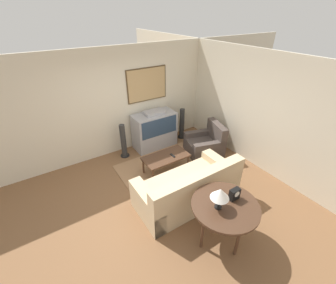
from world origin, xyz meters
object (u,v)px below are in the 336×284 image
at_px(table_lamp, 220,194).
at_px(mantel_clock, 235,194).
at_px(tv, 155,130).
at_px(coffee_table, 166,158).
at_px(couch, 188,189).
at_px(speaker_tower_left, 124,142).
at_px(speaker_tower_right, 182,124).
at_px(console_table, 225,208).
at_px(armchair, 206,144).

bearing_deg(table_lamp, mantel_clock, -0.15).
height_order(tv, coffee_table, tv).
xyz_separation_m(tv, mantel_clock, (-0.37, -3.20, 0.40)).
distance_m(couch, coffee_table, 1.07).
xyz_separation_m(coffee_table, table_lamp, (-0.34, -2.03, 0.69)).
xyz_separation_m(speaker_tower_left, speaker_tower_right, (1.86, 0.00, 0.00)).
bearing_deg(console_table, tv, 79.87).
height_order(console_table, speaker_tower_left, speaker_tower_left).
relative_size(armchair, speaker_tower_left, 1.15).
xyz_separation_m(table_lamp, speaker_tower_left, (-0.22, 3.19, -0.65)).
distance_m(tv, speaker_tower_left, 0.93).
bearing_deg(speaker_tower_right, speaker_tower_left, 180.00).
relative_size(armchair, console_table, 1.00).
bearing_deg(console_table, speaker_tower_right, 64.92).
xyz_separation_m(coffee_table, speaker_tower_left, (-0.56, 1.16, 0.03)).
height_order(mantel_clock, speaker_tower_left, mantel_clock).
height_order(tv, speaker_tower_right, tv).
bearing_deg(tv, table_lamp, -102.55).
relative_size(tv, speaker_tower_right, 1.26).
bearing_deg(speaker_tower_right, console_table, -115.08).
height_order(couch, console_table, couch).
height_order(tv, couch, tv).
distance_m(speaker_tower_left, speaker_tower_right, 1.86).
bearing_deg(armchair, speaker_tower_left, -103.42).
relative_size(couch, speaker_tower_left, 2.23).
bearing_deg(tv, coffee_table, -107.48).
xyz_separation_m(console_table, mantel_clock, (0.20, 0.03, 0.17)).
xyz_separation_m(armchair, table_lamp, (-1.66, -2.13, 0.81)).
xyz_separation_m(armchair, speaker_tower_right, (-0.02, 1.06, 0.16)).
distance_m(couch, armchair, 1.86).
bearing_deg(speaker_tower_right, armchair, -88.92).
relative_size(tv, speaker_tower_left, 1.26).
relative_size(couch, armchair, 1.94).
distance_m(couch, console_table, 1.09).
distance_m(couch, table_lamp, 1.26).
xyz_separation_m(coffee_table, console_table, (-0.21, -2.06, 0.34)).
distance_m(armchair, console_table, 2.68).
relative_size(table_lamp, speaker_tower_right, 0.40).
distance_m(console_table, table_lamp, 0.38).
distance_m(table_lamp, speaker_tower_right, 3.65).
relative_size(tv, couch, 0.57).
bearing_deg(speaker_tower_right, tv, 179.67).
relative_size(table_lamp, speaker_tower_left, 0.40).
relative_size(table_lamp, mantel_clock, 1.92).
xyz_separation_m(armchair, console_table, (-1.53, -2.16, 0.46)).
distance_m(tv, couch, 2.28).
xyz_separation_m(table_lamp, speaker_tower_right, (1.64, 3.19, -0.65)).
distance_m(coffee_table, speaker_tower_right, 1.74).
bearing_deg(console_table, mantel_clock, 8.04).
distance_m(tv, speaker_tower_right, 0.93).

